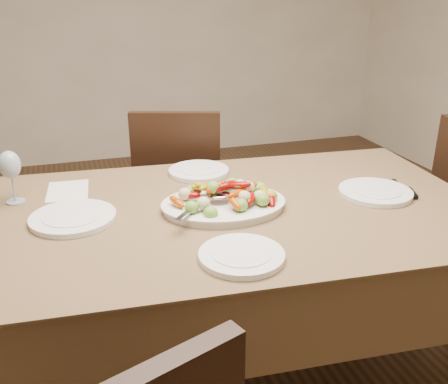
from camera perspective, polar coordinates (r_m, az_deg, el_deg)
The scene contains 13 objects.
floor at distance 2.20m, azimuth -0.49°, elevation -19.87°, with size 6.00×6.00×0.00m, color #382211.
dining_table at distance 1.93m, azimuth -0.00°, elevation -12.19°, with size 1.84×1.04×0.76m, color brown.
chair_far at distance 2.64m, azimuth -4.94°, elevation -0.07°, with size 0.42×0.42×0.95m, color black, non-canonical shape.
serving_platter at distance 1.74m, azimuth -0.04°, elevation -1.61°, with size 0.42×0.31×0.02m, color white.
roasted_vegetables at distance 1.71m, azimuth -0.04°, elevation 0.13°, with size 0.35×0.23×0.09m, color #780504, non-canonical shape.
serving_spoon at distance 1.68m, azimuth -1.91°, elevation -1.16°, with size 0.28×0.06×0.03m, color #9EA0A8, non-canonical shape.
plate_left at distance 1.73m, azimuth -16.87°, elevation -2.85°, with size 0.28×0.28×0.02m, color white.
plate_right at distance 1.95m, azimuth 16.90°, elevation -0.04°, with size 0.27×0.27×0.02m, color white.
plate_far at distance 2.08m, azimuth -2.91°, elevation 2.37°, with size 0.25×0.25×0.02m, color white.
plate_near at distance 1.43m, azimuth 2.02°, elevation -7.30°, with size 0.25×0.25×0.02m, color white.
wine_glass at distance 1.91m, azimuth -23.12°, elevation 1.72°, with size 0.08×0.08×0.20m, color #8C99A5, non-canonical shape.
menu_card at distance 1.99m, azimuth -17.42°, elevation 0.15°, with size 0.15×0.21×0.00m, color silver.
table_knife at distance 2.02m, azimuth 20.01°, elevation 0.26°, with size 0.02×0.20×0.01m, color #9EA0A8, non-canonical shape.
Camera 1 is at (-0.48, -1.56, 1.47)m, focal length 40.00 mm.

